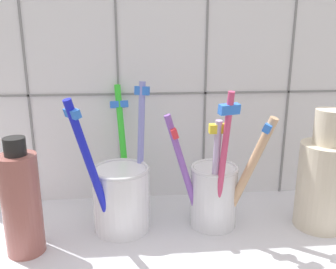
{
  "coord_description": "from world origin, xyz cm",
  "views": [
    {
      "loc": [
        -3.88,
        -41.92,
        27.28
      ],
      "look_at": [
        0.0,
        1.6,
        14.81
      ],
      "focal_mm": 38.79,
      "sensor_mm": 36.0,
      "label": 1
    }
  ],
  "objects_px": {
    "toothbrush_cup_left": "(121,193)",
    "soap_bottle": "(21,202)",
    "toothbrush_cup_right": "(215,191)",
    "ceramic_vase": "(323,179)"
  },
  "relations": [
    {
      "from": "toothbrush_cup_right",
      "to": "soap_bottle",
      "type": "relative_size",
      "value": 1.34
    },
    {
      "from": "toothbrush_cup_left",
      "to": "toothbrush_cup_right",
      "type": "xyz_separation_m",
      "value": [
        0.12,
        -0.0,
        0.0
      ]
    },
    {
      "from": "toothbrush_cup_left",
      "to": "ceramic_vase",
      "type": "bearing_deg",
      "value": -3.74
    },
    {
      "from": "toothbrush_cup_left",
      "to": "soap_bottle",
      "type": "bearing_deg",
      "value": -158.44
    },
    {
      "from": "ceramic_vase",
      "to": "toothbrush_cup_right",
      "type": "bearing_deg",
      "value": 174.95
    },
    {
      "from": "soap_bottle",
      "to": "toothbrush_cup_right",
      "type": "bearing_deg",
      "value": 9.54
    },
    {
      "from": "toothbrush_cup_right",
      "to": "ceramic_vase",
      "type": "distance_m",
      "value": 0.14
    },
    {
      "from": "soap_bottle",
      "to": "toothbrush_cup_left",
      "type": "bearing_deg",
      "value": 21.56
    },
    {
      "from": "toothbrush_cup_right",
      "to": "soap_bottle",
      "type": "bearing_deg",
      "value": -170.46
    },
    {
      "from": "toothbrush_cup_left",
      "to": "soap_bottle",
      "type": "height_order",
      "value": "toothbrush_cup_left"
    }
  ]
}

